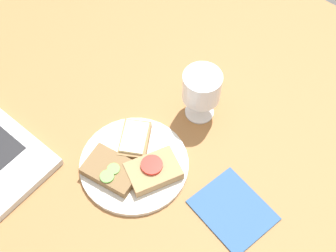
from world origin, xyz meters
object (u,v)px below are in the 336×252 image
at_px(plate, 134,164).
at_px(napkin, 233,210).
at_px(sandwich_with_tomato, 153,171).
at_px(sandwich_with_cucumber, 113,171).
at_px(wine_glass, 202,89).
at_px(sandwich_with_cheese, 135,140).

relative_size(plate, napkin, 1.55).
bearing_deg(napkin, sandwich_with_tomato, 104.31).
distance_m(sandwich_with_cucumber, wine_glass, 0.26).
xyz_separation_m(sandwich_with_cheese, napkin, (0.01, -0.26, -0.02)).
bearing_deg(sandwich_with_cheese, sandwich_with_cucumber, -170.62).
height_order(plate, sandwich_with_cheese, sandwich_with_cheese).
bearing_deg(plate, sandwich_with_cheese, 39.32).
distance_m(sandwich_with_cheese, sandwich_with_cucumber, 0.09).
distance_m(plate, sandwich_with_tomato, 0.05).
xyz_separation_m(sandwich_with_cucumber, sandwich_with_tomato, (0.06, -0.07, 0.00)).
bearing_deg(napkin, plate, 103.31).
bearing_deg(sandwich_with_cheese, wine_glass, -17.85).
height_order(sandwich_with_cucumber, sandwich_with_tomato, sandwich_with_tomato).
relative_size(plate, sandwich_with_cucumber, 1.88).
bearing_deg(wine_glass, sandwich_with_tomato, -172.09).
height_order(sandwich_with_cucumber, napkin, sandwich_with_cucumber).
height_order(sandwich_with_cheese, wine_glass, wine_glass).
xyz_separation_m(plate, wine_glass, (0.20, -0.02, 0.08)).
bearing_deg(sandwich_with_cucumber, napkin, -67.58).
bearing_deg(wine_glass, napkin, -126.22).
xyz_separation_m(plate, sandwich_with_tomato, (0.01, -0.05, 0.02)).
xyz_separation_m(plate, sandwich_with_cheese, (0.04, 0.03, 0.02)).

